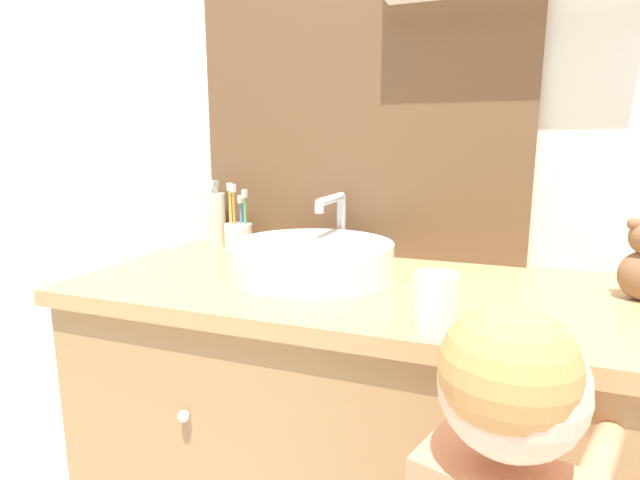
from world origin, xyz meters
TOP-DOWN VIEW (x-y plane):
  - wall_back at (0.01, 0.62)m, footprint 3.20×0.18m
  - vanity_counter at (0.00, 0.31)m, footprint 1.29×0.59m
  - sink_basin at (-0.13, 0.33)m, footprint 0.37×0.42m
  - toothbrush_holder at (-0.43, 0.50)m, footprint 0.08×0.08m
  - soap_dispenser at (-0.52, 0.54)m, footprint 0.05×0.05m
  - drinking_cup at (0.18, 0.07)m, footprint 0.07×0.07m

SIDE VIEW (x-z plane):
  - vanity_counter at x=0.00m, z-range 0.00..0.79m
  - sink_basin at x=-0.13m, z-range 0.74..0.92m
  - toothbrush_holder at x=-0.43m, z-range 0.74..0.93m
  - drinking_cup at x=0.18m, z-range 0.79..0.89m
  - soap_dispenser at x=-0.52m, z-range 0.77..0.97m
  - wall_back at x=0.01m, z-range 0.04..2.54m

